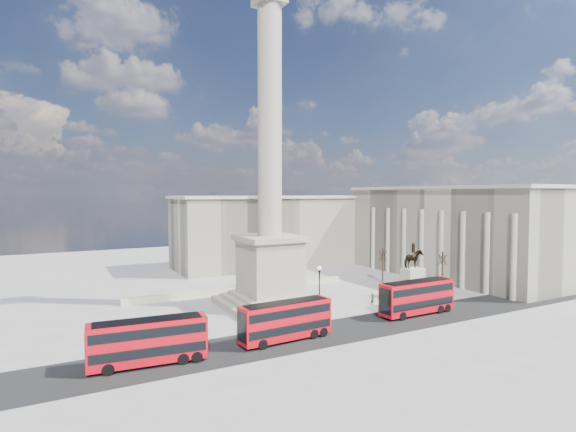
% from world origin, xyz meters
% --- Properties ---
extents(ground, '(180.00, 180.00, 0.00)m').
position_xyz_m(ground, '(0.00, 0.00, 0.00)').
color(ground, '#A5A19C').
rests_on(ground, ground).
extents(asphalt_road, '(120.00, 9.00, 0.01)m').
position_xyz_m(asphalt_road, '(5.00, -10.00, 0.00)').
color(asphalt_road, black).
rests_on(asphalt_road, ground).
extents(nelsons_column, '(14.00, 14.00, 49.85)m').
position_xyz_m(nelsons_column, '(0.00, 5.00, 12.92)').
color(nelsons_column, '#A69F8A').
rests_on(nelsons_column, ground).
extents(balustrade_wall, '(40.00, 0.60, 1.10)m').
position_xyz_m(balustrade_wall, '(0.00, 16.00, 0.55)').
color(balustrade_wall, '#BFBA9E').
rests_on(balustrade_wall, ground).
extents(building_east, '(19.00, 46.00, 18.60)m').
position_xyz_m(building_east, '(45.00, 10.00, 9.32)').
color(building_east, beige).
rests_on(building_east, ground).
extents(building_northeast, '(51.00, 17.00, 16.60)m').
position_xyz_m(building_northeast, '(20.00, 40.00, 8.32)').
color(building_northeast, beige).
rests_on(building_northeast, ground).
extents(red_bus_a, '(11.63, 3.63, 4.64)m').
position_xyz_m(red_bus_a, '(-20.90, -10.29, 2.43)').
color(red_bus_a, red).
rests_on(red_bus_a, ground).
extents(red_bus_b, '(11.46, 3.32, 4.59)m').
position_xyz_m(red_bus_b, '(-5.31, -10.18, 2.41)').
color(red_bus_b, red).
rests_on(red_bus_b, ground).
extents(red_bus_c, '(11.95, 3.03, 4.83)m').
position_xyz_m(red_bus_c, '(16.36, -9.01, 2.53)').
color(red_bus_c, red).
rests_on(red_bus_c, ground).
extents(red_bus_d, '(10.09, 2.90, 4.04)m').
position_xyz_m(red_bus_d, '(44.78, -10.85, 2.12)').
color(red_bus_d, red).
rests_on(red_bus_d, ground).
extents(victorian_lamp, '(0.60, 0.60, 7.04)m').
position_xyz_m(victorian_lamp, '(3.72, -3.07, 4.15)').
color(victorian_lamp, black).
rests_on(victorian_lamp, ground).
extents(equestrian_statue, '(4.40, 3.30, 9.06)m').
position_xyz_m(equestrian_statue, '(23.36, -0.83, 3.19)').
color(equestrian_statue, '#BFBA9E').
rests_on(equestrian_statue, ground).
extents(bare_tree_near, '(1.98, 1.98, 8.67)m').
position_xyz_m(bare_tree_near, '(39.75, -7.58, 6.83)').
color(bare_tree_near, '#332319').
rests_on(bare_tree_near, ground).
extents(bare_tree_mid, '(1.84, 1.84, 6.98)m').
position_xyz_m(bare_tree_mid, '(33.38, 2.18, 5.50)').
color(bare_tree_mid, '#332319').
rests_on(bare_tree_mid, ground).
extents(bare_tree_far, '(1.71, 1.71, 6.97)m').
position_xyz_m(bare_tree_far, '(27.07, 11.11, 5.50)').
color(bare_tree_far, '#332319').
rests_on(bare_tree_far, ground).
extents(pedestrian_walking, '(0.74, 0.59, 1.77)m').
position_xyz_m(pedestrian_walking, '(14.36, -1.58, 0.89)').
color(pedestrian_walking, black).
rests_on(pedestrian_walking, ground).
extents(pedestrian_standing, '(1.16, 1.14, 1.89)m').
position_xyz_m(pedestrian_standing, '(23.04, -6.50, 0.94)').
color(pedestrian_standing, black).
rests_on(pedestrian_standing, ground).
extents(pedestrian_crossing, '(0.89, 1.20, 1.90)m').
position_xyz_m(pedestrian_crossing, '(4.27, -4.07, 0.95)').
color(pedestrian_crossing, black).
rests_on(pedestrian_crossing, ground).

